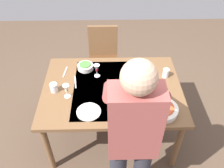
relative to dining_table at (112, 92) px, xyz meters
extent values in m
plane|color=brown|center=(0.00, 0.00, -0.68)|extent=(6.00, 6.00, 0.00)
cube|color=brown|center=(0.00, 0.00, 0.05)|extent=(1.45, 1.06, 0.04)
cube|color=#B2B7C1|center=(0.00, 0.00, 0.07)|extent=(0.80, 0.91, 0.00)
cylinder|color=brown|center=(-0.66, -0.46, -0.32)|extent=(0.06, 0.06, 0.71)
cylinder|color=brown|center=(0.66, -0.46, -0.32)|extent=(0.06, 0.06, 0.71)
cylinder|color=brown|center=(-0.66, 0.46, -0.32)|extent=(0.06, 0.06, 0.71)
cylinder|color=brown|center=(0.66, 0.46, -0.32)|extent=(0.06, 0.06, 0.71)
cube|color=#523019|center=(0.10, -0.83, -0.23)|extent=(0.40, 0.40, 0.04)
cube|color=brown|center=(0.10, -1.01, 0.01)|extent=(0.40, 0.04, 0.45)
cylinder|color=brown|center=(-0.07, -1.00, -0.46)|extent=(0.04, 0.04, 0.43)
cylinder|color=brown|center=(0.27, -1.00, -0.46)|extent=(0.04, 0.04, 0.43)
cylinder|color=brown|center=(-0.07, -0.66, -0.46)|extent=(0.04, 0.04, 0.43)
cylinder|color=brown|center=(0.27, -0.66, -0.46)|extent=(0.04, 0.04, 0.43)
cube|color=#9E4C47|center=(-0.13, 0.81, 0.50)|extent=(0.36, 0.20, 0.60)
sphere|color=tan|center=(-0.13, 0.81, 0.90)|extent=(0.22, 0.22, 0.22)
cylinder|color=#9E4C47|center=(0.04, 0.57, 0.57)|extent=(0.08, 0.52, 0.40)
cylinder|color=#9E4C47|center=(-0.30, 0.57, 0.57)|extent=(0.08, 0.52, 0.40)
cylinder|color=black|center=(-0.23, 0.25, 0.17)|extent=(0.07, 0.07, 0.20)
cylinder|color=black|center=(-0.23, 0.25, 0.31)|extent=(0.03, 0.03, 0.08)
cylinder|color=black|center=(-0.23, 0.25, 0.36)|extent=(0.03, 0.03, 0.02)
cylinder|color=white|center=(0.45, 0.12, 0.07)|extent=(0.06, 0.06, 0.01)
cylinder|color=white|center=(0.45, 0.12, 0.11)|extent=(0.01, 0.01, 0.07)
cone|color=white|center=(0.45, 0.12, 0.18)|extent=(0.07, 0.07, 0.07)
cylinder|color=beige|center=(0.45, 0.12, 0.16)|extent=(0.03, 0.03, 0.03)
cylinder|color=white|center=(0.16, -0.19, 0.07)|extent=(0.06, 0.06, 0.01)
cylinder|color=white|center=(0.16, -0.19, 0.11)|extent=(0.01, 0.01, 0.07)
cone|color=white|center=(0.16, -0.19, 0.18)|extent=(0.07, 0.07, 0.07)
cylinder|color=maroon|center=(0.16, -0.19, 0.16)|extent=(0.03, 0.03, 0.03)
cylinder|color=silver|center=(0.59, 0.04, 0.12)|extent=(0.08, 0.08, 0.09)
cylinder|color=silver|center=(-0.43, 0.05, 0.12)|extent=(0.08, 0.08, 0.10)
cylinder|color=silver|center=(-0.59, -0.16, 0.12)|extent=(0.07, 0.07, 0.10)
cylinder|color=white|center=(-0.46, 0.34, 0.10)|extent=(0.30, 0.30, 0.05)
cylinder|color=#C6562D|center=(-0.46, 0.34, 0.12)|extent=(0.22, 0.22, 0.03)
cylinder|color=white|center=(0.30, -0.32, 0.10)|extent=(0.18, 0.18, 0.05)
cylinder|color=#4C843D|center=(0.30, -0.32, 0.12)|extent=(0.13, 0.13, 0.03)
cylinder|color=white|center=(-0.22, 0.01, 0.10)|extent=(0.16, 0.16, 0.05)
cylinder|color=tan|center=(-0.22, 0.01, 0.12)|extent=(0.12, 0.12, 0.03)
cylinder|color=white|center=(0.23, 0.34, 0.08)|extent=(0.23, 0.23, 0.01)
cube|color=silver|center=(0.39, -0.10, 0.07)|extent=(0.04, 0.20, 0.00)
cube|color=silver|center=(0.52, -0.27, 0.07)|extent=(0.04, 0.18, 0.00)
camera|label=1|loc=(0.04, 1.82, 1.76)|focal=38.11mm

